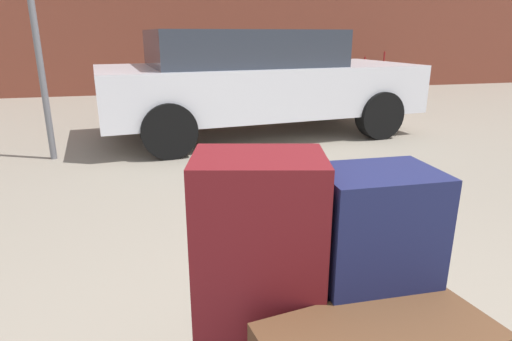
{
  "coord_description": "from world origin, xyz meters",
  "views": [
    {
      "loc": [
        -0.51,
        -0.87,
        1.37
      ],
      "look_at": [
        0.0,
        1.2,
        0.69
      ],
      "focal_mm": 30.2,
      "sensor_mm": 36.0,
      "label": 1
    }
  ],
  "objects_px": {
    "suitcase_navy_rear_left": "(370,276)",
    "bollard_kerb_mid": "(361,88)",
    "parked_car": "(255,80)",
    "suitcase_maroon_stacked_top": "(259,273)",
    "no_parking_sign": "(35,29)",
    "bicycle_leaning": "(370,77)",
    "bollard_kerb_far": "(411,87)",
    "bollard_kerb_near": "(291,91)"
  },
  "relations": [
    {
      "from": "suitcase_navy_rear_left",
      "to": "bollard_kerb_mid",
      "type": "relative_size",
      "value": 1.18
    },
    {
      "from": "parked_car",
      "to": "suitcase_maroon_stacked_top",
      "type": "bearing_deg",
      "value": -103.67
    },
    {
      "from": "bollard_kerb_mid",
      "to": "no_parking_sign",
      "type": "height_order",
      "value": "no_parking_sign"
    },
    {
      "from": "suitcase_navy_rear_left",
      "to": "suitcase_maroon_stacked_top",
      "type": "bearing_deg",
      "value": 171.1
    },
    {
      "from": "bicycle_leaning",
      "to": "bollard_kerb_far",
      "type": "distance_m",
      "value": 1.33
    },
    {
      "from": "bollard_kerb_near",
      "to": "suitcase_maroon_stacked_top",
      "type": "bearing_deg",
      "value": -109.08
    },
    {
      "from": "suitcase_navy_rear_left",
      "to": "bicycle_leaning",
      "type": "bearing_deg",
      "value": 63.35
    },
    {
      "from": "suitcase_navy_rear_left",
      "to": "bicycle_leaning",
      "type": "relative_size",
      "value": 0.39
    },
    {
      "from": "suitcase_navy_rear_left",
      "to": "no_parking_sign",
      "type": "distance_m",
      "value": 4.56
    },
    {
      "from": "bollard_kerb_mid",
      "to": "bollard_kerb_far",
      "type": "height_order",
      "value": "same"
    },
    {
      "from": "parked_car",
      "to": "bollard_kerb_mid",
      "type": "xyz_separation_m",
      "value": [
        2.87,
        2.4,
        -0.48
      ]
    },
    {
      "from": "suitcase_maroon_stacked_top",
      "to": "bicycle_leaning",
      "type": "bearing_deg",
      "value": 73.77
    },
    {
      "from": "bicycle_leaning",
      "to": "bollard_kerb_far",
      "type": "bearing_deg",
      "value": -76.93
    },
    {
      "from": "bollard_kerb_near",
      "to": "parked_car",
      "type": "bearing_deg",
      "value": -118.87
    },
    {
      "from": "bollard_kerb_mid",
      "to": "suitcase_maroon_stacked_top",
      "type": "bearing_deg",
      "value": -119.29
    },
    {
      "from": "suitcase_navy_rear_left",
      "to": "no_parking_sign",
      "type": "relative_size",
      "value": 0.29
    },
    {
      "from": "bollard_kerb_mid",
      "to": "parked_car",
      "type": "bearing_deg",
      "value": -140.12
    },
    {
      "from": "suitcase_maroon_stacked_top",
      "to": "bollard_kerb_mid",
      "type": "xyz_separation_m",
      "value": [
        4.04,
        7.2,
        -0.42
      ]
    },
    {
      "from": "parked_car",
      "to": "no_parking_sign",
      "type": "xyz_separation_m",
      "value": [
        -2.56,
        -0.71,
        0.66
      ]
    },
    {
      "from": "suitcase_maroon_stacked_top",
      "to": "parked_car",
      "type": "relative_size",
      "value": 0.16
    },
    {
      "from": "suitcase_maroon_stacked_top",
      "to": "bollard_kerb_near",
      "type": "relative_size",
      "value": 1.27
    },
    {
      "from": "parked_car",
      "to": "no_parking_sign",
      "type": "bearing_deg",
      "value": -164.44
    },
    {
      "from": "suitcase_navy_rear_left",
      "to": "bollard_kerb_near",
      "type": "distance_m",
      "value": 7.59
    },
    {
      "from": "suitcase_maroon_stacked_top",
      "to": "parked_car",
      "type": "xyz_separation_m",
      "value": [
        1.17,
        4.8,
        0.06
      ]
    },
    {
      "from": "bollard_kerb_far",
      "to": "bollard_kerb_mid",
      "type": "bearing_deg",
      "value": 180.0
    },
    {
      "from": "bicycle_leaning",
      "to": "no_parking_sign",
      "type": "height_order",
      "value": "no_parking_sign"
    },
    {
      "from": "bicycle_leaning",
      "to": "bollard_kerb_far",
      "type": "xyz_separation_m",
      "value": [
        0.3,
        -1.29,
        -0.09
      ]
    },
    {
      "from": "suitcase_maroon_stacked_top",
      "to": "bollard_kerb_mid",
      "type": "bearing_deg",
      "value": 74.51
    },
    {
      "from": "bollard_kerb_far",
      "to": "bicycle_leaning",
      "type": "bearing_deg",
      "value": 103.07
    },
    {
      "from": "bollard_kerb_near",
      "to": "no_parking_sign",
      "type": "relative_size",
      "value": 0.25
    },
    {
      "from": "bollard_kerb_mid",
      "to": "bollard_kerb_far",
      "type": "distance_m",
      "value": 1.17
    },
    {
      "from": "parked_car",
      "to": "bollard_kerb_near",
      "type": "distance_m",
      "value": 2.78
    },
    {
      "from": "parked_car",
      "to": "bicycle_leaning",
      "type": "xyz_separation_m",
      "value": [
        3.74,
        3.69,
        -0.39
      ]
    },
    {
      "from": "suitcase_navy_rear_left",
      "to": "bollard_kerb_mid",
      "type": "bearing_deg",
      "value": 64.46
    },
    {
      "from": "suitcase_navy_rear_left",
      "to": "bollard_kerb_far",
      "type": "distance_m",
      "value": 8.76
    },
    {
      "from": "bicycle_leaning",
      "to": "bollard_kerb_mid",
      "type": "relative_size",
      "value": 2.99
    },
    {
      "from": "suitcase_maroon_stacked_top",
      "to": "bicycle_leaning",
      "type": "distance_m",
      "value": 9.82
    },
    {
      "from": "bicycle_leaning",
      "to": "bollard_kerb_near",
      "type": "distance_m",
      "value": 2.74
    },
    {
      "from": "bicycle_leaning",
      "to": "bollard_kerb_far",
      "type": "height_order",
      "value": "bicycle_leaning"
    },
    {
      "from": "no_parking_sign",
      "to": "bicycle_leaning",
      "type": "bearing_deg",
      "value": 34.96
    },
    {
      "from": "suitcase_navy_rear_left",
      "to": "bollard_kerb_near",
      "type": "bearing_deg",
      "value": 74.95
    },
    {
      "from": "bollard_kerb_mid",
      "to": "bollard_kerb_far",
      "type": "xyz_separation_m",
      "value": [
        1.17,
        0.0,
        0.0
      ]
    }
  ]
}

